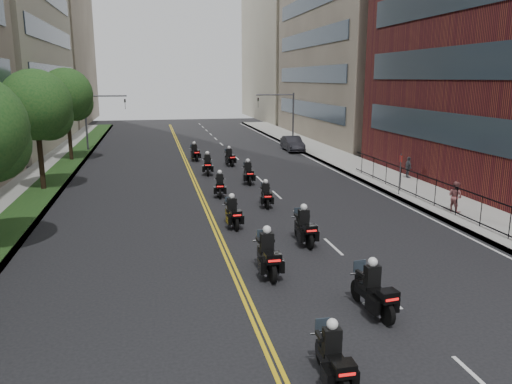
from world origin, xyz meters
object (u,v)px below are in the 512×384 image
parked_sedan (293,144)px  motorcycle_9 (230,158)px  motorcycle_1 (374,292)px  motorcycle_2 (268,256)px  motorcycle_8 (208,165)px  motorcycle_0 (333,359)px  motorcycle_7 (248,174)px  motorcycle_4 (233,214)px  motorcycle_5 (266,196)px  motorcycle_6 (220,186)px  pedestrian_b (455,197)px  motorcycle_3 (304,228)px  motorcycle_10 (195,153)px  pedestrian_c (408,167)px

parked_sedan → motorcycle_9: bearing=-134.5°
motorcycle_1 → motorcycle_2: (-2.48, 3.68, 0.03)m
motorcycle_2 → motorcycle_8: motorcycle_2 is taller
motorcycle_0 → motorcycle_7: 23.20m
motorcycle_4 → motorcycle_5: motorcycle_4 is taller
motorcycle_2 → parked_sedan: 32.22m
motorcycle_0 → motorcycle_6: motorcycle_6 is taller
pedestrian_b → motorcycle_3: bearing=90.0°
motorcycle_0 → motorcycle_3: size_ratio=0.91×
pedestrian_b → motorcycle_4: bearing=71.3°
motorcycle_8 → parked_sedan: (9.65, 10.63, 0.04)m
motorcycle_10 → pedestrian_c: (14.14, -11.68, 0.24)m
pedestrian_b → pedestrian_c: bearing=-31.5°
motorcycle_5 → pedestrian_b: size_ratio=1.28×
motorcycle_9 → parked_sedan: (7.44, 7.13, 0.09)m
motorcycle_7 → motorcycle_9: motorcycle_7 is taller
motorcycle_6 → motorcycle_9: 11.01m
motorcycle_4 → motorcycle_6: size_ratio=1.02×
motorcycle_2 → pedestrian_b: motorcycle_2 is taller
motorcycle_8 → pedestrian_b: bearing=-45.4°
motorcycle_9 → pedestrian_c: size_ratio=1.47×
motorcycle_2 → motorcycle_6: size_ratio=1.14×
motorcycle_3 → motorcycle_10: bearing=96.0°
motorcycle_9 → motorcycle_10: size_ratio=0.98×
pedestrian_c → motorcycle_4: bearing=126.3°
parked_sedan → pedestrian_c: pedestrian_c is taller
motorcycle_7 → pedestrian_b: bearing=-44.3°
motorcycle_7 → pedestrian_b: pedestrian_b is taller
motorcycle_0 → pedestrian_b: pedestrian_b is taller
motorcycle_1 → motorcycle_5: bearing=84.8°
motorcycle_7 → parked_sedan: 16.26m
parked_sedan → pedestrian_c: (4.10, -15.60, 0.17)m
motorcycle_0 → motorcycle_9: (2.27, 30.48, 0.01)m
motorcycle_2 → motorcycle_6: 12.83m
motorcycle_9 → parked_sedan: bearing=36.9°
motorcycle_3 → motorcycle_4: 4.13m
motorcycle_5 → motorcycle_7: size_ratio=0.90×
motorcycle_1 → motorcycle_5: motorcycle_1 is taller
motorcycle_8 → motorcycle_9: 4.14m
motorcycle_0 → motorcycle_5: 16.84m
motorcycle_8 → motorcycle_10: motorcycle_8 is taller
motorcycle_1 → motorcycle_6: motorcycle_1 is taller
motorcycle_3 → motorcycle_9: size_ratio=1.09×
motorcycle_1 → motorcycle_10: (-2.83, 30.50, -0.04)m
pedestrian_b → motorcycle_5: bearing=50.8°
motorcycle_5 → pedestrian_c: size_ratio=1.39×
motorcycle_3 → pedestrian_b: 9.75m
motorcycle_8 → motorcycle_10: 6.72m
motorcycle_0 → motorcycle_5: motorcycle_0 is taller
motorcycle_1 → motorcycle_10: bearing=88.9°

